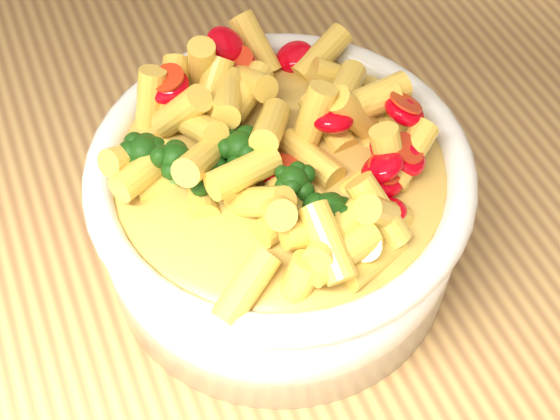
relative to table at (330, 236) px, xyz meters
name	(u,v)px	position (x,y,z in m)	size (l,w,h in m)	color
table	(330,236)	(0.00, 0.00, 0.00)	(1.20, 0.80, 0.90)	tan
serving_bowl	(280,209)	(-0.07, -0.06, 0.15)	(0.24, 0.24, 0.10)	white
pasta_salad	(280,144)	(-0.07, -0.06, 0.22)	(0.19, 0.19, 0.04)	#E9CC49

